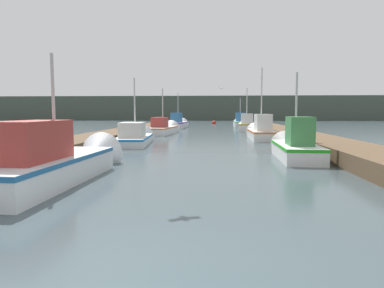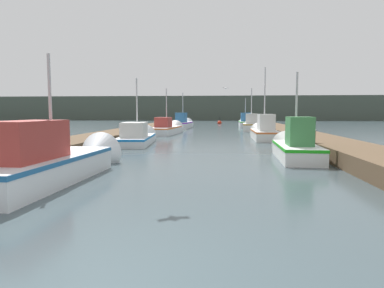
% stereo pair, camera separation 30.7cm
% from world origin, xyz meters
% --- Properties ---
extents(ground_plane, '(200.00, 200.00, 0.00)m').
position_xyz_m(ground_plane, '(0.00, 0.00, 0.00)').
color(ground_plane, '#38474C').
extents(dock_left, '(2.26, 40.00, 0.53)m').
position_xyz_m(dock_left, '(-5.75, 16.00, 0.27)').
color(dock_left, brown).
rests_on(dock_left, ground_plane).
extents(dock_right, '(2.26, 40.00, 0.53)m').
position_xyz_m(dock_right, '(5.75, 16.00, 0.27)').
color(dock_right, brown).
rests_on(dock_right, ground_plane).
extents(distant_shore_ridge, '(120.00, 16.00, 4.99)m').
position_xyz_m(distant_shore_ridge, '(0.00, 74.47, 2.50)').
color(distant_shore_ridge, '#424C42').
rests_on(distant_shore_ridge, ground_plane).
extents(fishing_boat_0, '(1.74, 6.14, 3.62)m').
position_xyz_m(fishing_boat_0, '(-3.36, 5.35, 0.50)').
color(fishing_boat_0, silver).
rests_on(fishing_boat_0, ground_plane).
extents(fishing_boat_1, '(1.50, 4.69, 3.59)m').
position_xyz_m(fishing_boat_1, '(3.73, 10.08, 0.45)').
color(fishing_boat_1, silver).
rests_on(fishing_boat_1, ground_plane).
extents(fishing_boat_2, '(2.04, 5.91, 4.10)m').
position_xyz_m(fishing_boat_2, '(-3.76, 15.47, 0.38)').
color(fishing_boat_2, silver).
rests_on(fishing_boat_2, ground_plane).
extents(fishing_boat_3, '(1.49, 5.64, 4.97)m').
position_xyz_m(fishing_boat_3, '(3.61, 19.40, 0.48)').
color(fishing_boat_3, silver).
rests_on(fishing_boat_3, ground_plane).
extents(fishing_boat_4, '(1.99, 6.29, 4.00)m').
position_xyz_m(fishing_boat_4, '(-3.47, 23.88, 0.41)').
color(fishing_boat_4, silver).
rests_on(fishing_boat_4, ground_plane).
extents(fishing_boat_5, '(1.76, 5.38, 4.29)m').
position_xyz_m(fishing_boat_5, '(3.58, 29.39, 0.53)').
color(fishing_boat_5, silver).
rests_on(fishing_boat_5, ground_plane).
extents(fishing_boat_6, '(1.78, 6.22, 4.20)m').
position_xyz_m(fishing_boat_6, '(-3.41, 33.67, 0.51)').
color(fishing_boat_6, silver).
rests_on(fishing_boat_6, ground_plane).
extents(fishing_boat_7, '(1.43, 5.45, 3.69)m').
position_xyz_m(fishing_boat_7, '(3.52, 37.70, 0.51)').
color(fishing_boat_7, silver).
rests_on(fishing_boat_7, ground_plane).
extents(mooring_piling_0, '(0.26, 0.26, 1.07)m').
position_xyz_m(mooring_piling_0, '(4.56, 10.78, 0.54)').
color(mooring_piling_0, '#473523').
rests_on(mooring_piling_0, ground_plane).
extents(mooring_piling_1, '(0.28, 0.28, 1.14)m').
position_xyz_m(mooring_piling_1, '(-4.70, 27.58, 0.58)').
color(mooring_piling_1, '#473523').
rests_on(mooring_piling_1, ground_plane).
extents(channel_buoy, '(0.61, 0.61, 1.11)m').
position_xyz_m(channel_buoy, '(0.38, 46.75, 0.17)').
color(channel_buoy, red).
rests_on(channel_buoy, ground_plane).
extents(seagull_1, '(0.56, 0.30, 0.12)m').
position_xyz_m(seagull_1, '(1.16, 27.67, 3.86)').
color(seagull_1, white).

